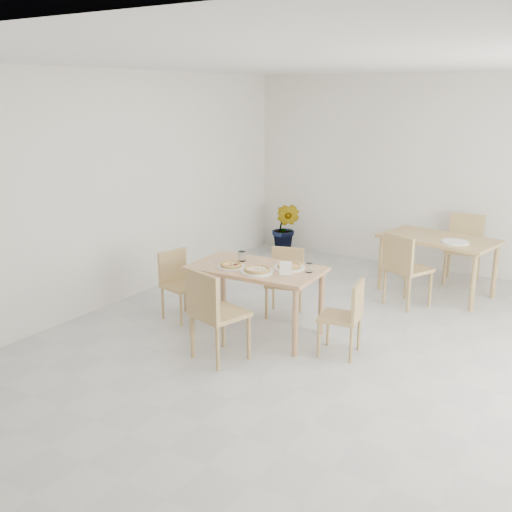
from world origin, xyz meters
The scene contains 21 objects.
main_table centered at (-0.98, 0.02, 0.66)m, with size 1.42×0.85×0.75m.
chair_south centered at (-0.96, -0.78, 0.53)m, with size 0.56×0.56×0.92m.
chair_north centered at (-1.02, 0.73, 0.45)m, with size 0.48×0.48×0.78m.
chair_west centered at (-2.00, -0.03, 0.45)m, with size 0.46×0.46×0.78m.
chair_east centered at (0.07, 0.03, 0.44)m, with size 0.43×0.43×0.77m.
plate_margherita centered at (-0.65, 0.15, 0.76)m, with size 0.32×0.32×0.02m, color white.
plate_mushroom centered at (-0.87, -0.14, 0.76)m, with size 0.34×0.34×0.02m, color white.
plate_pepperoni centered at (-1.19, -0.14, 0.76)m, with size 0.29×0.29×0.02m, color white.
pizza_margherita centered at (-0.65, 0.15, 0.78)m, with size 0.32×0.32×0.03m.
pizza_mushroom centered at (-0.87, -0.14, 0.78)m, with size 0.35×0.35×0.03m.
pizza_pepperoni centered at (-1.19, -0.14, 0.78)m, with size 0.24×0.24×0.03m.
tumbler_a centered at (-1.23, 0.13, 0.81)m, with size 0.08×0.08×0.11m, color white.
tumbler_b centered at (-0.42, 0.15, 0.80)m, with size 0.07×0.07×0.09m, color white.
napkin_holder centered at (-0.57, -0.08, 0.82)m, with size 0.14×0.11×0.14m.
fork_a centered at (-1.48, 0.02, 0.75)m, with size 0.01×0.18×0.01m, color silver.
fork_b centered at (-1.46, -0.09, 0.75)m, with size 0.01×0.17×0.01m, color silver.
second_table centered at (0.27, 2.40, 0.66)m, with size 1.51×1.03×0.75m.
chair_back_s centered at (0.07, 1.69, 0.53)m, with size 0.59×0.59×0.91m.
chair_back_n centered at (0.43, 3.11, 0.54)m, with size 0.51×0.51×0.93m.
plate_empty centered at (0.52, 2.22, 0.76)m, with size 0.33×0.33×0.02m, color white.
potted_plant centered at (-2.38, 3.15, 0.41)m, with size 0.45×0.37×0.83m, color #256D20.
Camera 1 is at (2.24, -5.10, 2.53)m, focal length 42.00 mm.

